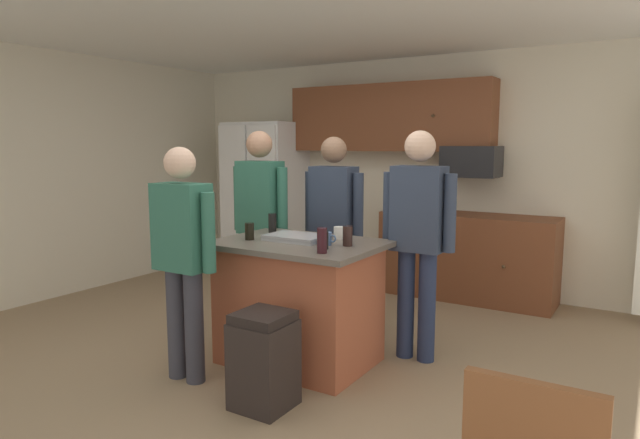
% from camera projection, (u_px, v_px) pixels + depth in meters
% --- Properties ---
extents(floor, '(7.04, 7.04, 0.00)m').
position_uv_depth(floor, '(287.00, 363.00, 4.17)').
color(floor, '#937A5B').
rests_on(floor, ground).
extents(ceiling, '(7.04, 7.04, 0.00)m').
position_uv_depth(ceiling, '(284.00, 2.00, 3.81)').
color(ceiling, white).
extents(back_wall, '(6.40, 0.10, 2.60)m').
position_uv_depth(back_wall, '(427.00, 173.00, 6.35)').
color(back_wall, beige).
rests_on(back_wall, ground).
extents(side_wall_left, '(0.10, 5.60, 2.60)m').
position_uv_depth(side_wall_left, '(29.00, 177.00, 5.65)').
color(side_wall_left, beige).
rests_on(side_wall_left, ground).
extents(cabinet_run_upper, '(2.40, 0.38, 0.75)m').
position_uv_depth(cabinet_run_upper, '(388.00, 118.00, 6.30)').
color(cabinet_run_upper, brown).
extents(cabinet_run_lower, '(1.80, 0.63, 0.90)m').
position_uv_depth(cabinet_run_lower, '(467.00, 256.00, 5.88)').
color(cabinet_run_lower, brown).
rests_on(cabinet_run_lower, ground).
extents(refrigerator, '(0.89, 0.76, 1.89)m').
position_uv_depth(refrigerator, '(265.00, 198.00, 7.08)').
color(refrigerator, white).
rests_on(refrigerator, ground).
extents(microwave_over_range, '(0.56, 0.40, 0.32)m').
position_uv_depth(microwave_over_range, '(471.00, 162.00, 5.76)').
color(microwave_over_range, black).
extents(kitchen_island, '(1.21, 0.89, 0.92)m').
position_uv_depth(kitchen_island, '(299.00, 301.00, 4.15)').
color(kitchen_island, '#AD5638').
rests_on(kitchen_island, ground).
extents(person_guest_left, '(0.57, 0.22, 1.69)m').
position_uv_depth(person_guest_left, '(334.00, 220.00, 4.82)').
color(person_guest_left, '#232D4C').
rests_on(person_guest_left, ground).
extents(person_guest_right, '(0.57, 0.23, 1.75)m').
position_uv_depth(person_guest_right, '(260.00, 215.00, 4.88)').
color(person_guest_right, tan).
rests_on(person_guest_right, ground).
extents(person_guest_by_door, '(0.57, 0.23, 1.73)m').
position_uv_depth(person_guest_by_door, '(418.00, 229.00, 4.13)').
color(person_guest_by_door, '#232D4C').
rests_on(person_guest_by_door, ground).
extents(person_host_foreground, '(0.57, 0.22, 1.62)m').
position_uv_depth(person_host_foreground, '(183.00, 249.00, 3.77)').
color(person_host_foreground, '#383842').
rests_on(person_host_foreground, ground).
extents(mug_blue_stoneware, '(0.13, 0.09, 0.09)m').
position_uv_depth(mug_blue_stoneware, '(326.00, 239.00, 3.94)').
color(mug_blue_stoneware, '#4C6B99').
rests_on(mug_blue_stoneware, kitchen_island).
extents(tumbler_amber, '(0.08, 0.08, 0.12)m').
position_uv_depth(tumbler_amber, '(323.00, 240.00, 3.79)').
color(tumbler_amber, black).
rests_on(tumbler_amber, kitchen_island).
extents(mug_ceramic_white, '(0.13, 0.08, 0.09)m').
position_uv_depth(mug_ceramic_white, '(340.00, 233.00, 4.20)').
color(mug_ceramic_white, white).
rests_on(mug_ceramic_white, kitchen_island).
extents(glass_dark_ale, '(0.07, 0.07, 0.16)m').
position_uv_depth(glass_dark_ale, '(272.00, 223.00, 4.45)').
color(glass_dark_ale, black).
rests_on(glass_dark_ale, kitchen_island).
extents(glass_short_whisky, '(0.07, 0.07, 0.17)m').
position_uv_depth(glass_short_whisky, '(322.00, 240.00, 3.64)').
color(glass_short_whisky, black).
rests_on(glass_short_whisky, kitchen_island).
extents(glass_pilsner, '(0.07, 0.07, 0.14)m').
position_uv_depth(glass_pilsner, '(348.00, 236.00, 3.90)').
color(glass_pilsner, black).
rests_on(glass_pilsner, kitchen_island).
extents(glass_stout_tall, '(0.07, 0.07, 0.13)m').
position_uv_depth(glass_stout_tall, '(249.00, 231.00, 4.15)').
color(glass_stout_tall, black).
rests_on(glass_stout_tall, kitchen_island).
extents(serving_tray, '(0.44, 0.30, 0.04)m').
position_uv_depth(serving_tray, '(297.00, 238.00, 4.13)').
color(serving_tray, '#B7B7BC').
rests_on(serving_tray, kitchen_island).
extents(trash_bin, '(0.34, 0.34, 0.61)m').
position_uv_depth(trash_bin, '(264.00, 360.00, 3.44)').
color(trash_bin, black).
rests_on(trash_bin, ground).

